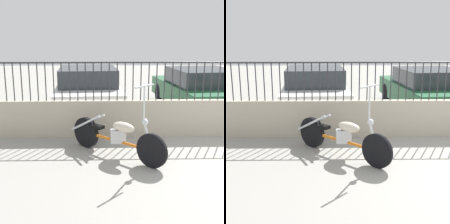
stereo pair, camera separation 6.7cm
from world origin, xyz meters
The scene contains 3 objects.
motorcycle_orange centered at (-2.64, 1.20, 0.40)m, with size 1.72×1.61×1.42m.
car_white centered at (-3.27, 5.00, 0.66)m, with size 2.08×4.35×1.30m.
car_green centered at (0.09, 4.80, 0.65)m, with size 2.23×4.28×1.28m.
Camera 1 is at (-2.80, -4.37, 2.19)m, focal length 50.00 mm.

